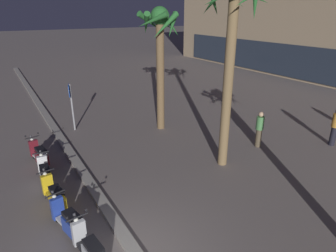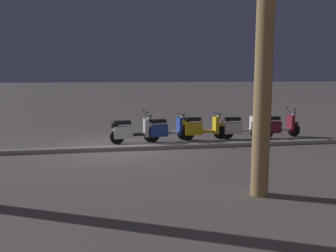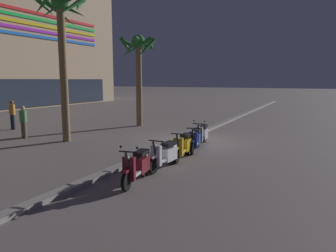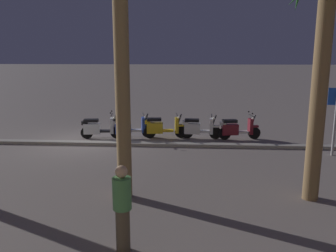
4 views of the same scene
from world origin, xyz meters
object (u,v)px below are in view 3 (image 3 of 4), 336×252
at_px(scooter_white_far_back, 165,155).
at_px(pedestrian_by_palm_tree, 12,114).
at_px(scooter_blue_tail_end, 195,140).
at_px(scooter_yellow_last_in_row, 184,146).
at_px(pedestrian_window_shopping, 23,121).
at_px(scooter_maroon_mid_rear, 138,166).
at_px(palm_tree_by_mall_entrance, 62,31).
at_px(scooter_silver_second_in_line, 202,134).
at_px(palm_tree_far_corner, 139,58).

xyz_separation_m(scooter_white_far_back, pedestrian_by_palm_tree, (3.19, 11.82, 0.47)).
bearing_deg(pedestrian_by_palm_tree, scooter_blue_tail_end, -91.19).
height_order(scooter_white_far_back, scooter_yellow_last_in_row, same).
bearing_deg(scooter_yellow_last_in_row, scooter_white_far_back, -179.69).
bearing_deg(pedestrian_window_shopping, scooter_yellow_last_in_row, -89.87).
xyz_separation_m(scooter_maroon_mid_rear, palm_tree_by_mall_entrance, (3.57, 6.27, 4.70)).
bearing_deg(pedestrian_by_palm_tree, scooter_maroon_mid_rear, -112.15).
relative_size(scooter_silver_second_in_line, palm_tree_far_corner, 0.31).
height_order(scooter_white_far_back, scooter_silver_second_in_line, scooter_silver_second_in_line).
bearing_deg(palm_tree_by_mall_entrance, pedestrian_by_palm_tree, 77.52).
distance_m(scooter_white_far_back, pedestrian_window_shopping, 8.95).
distance_m(scooter_silver_second_in_line, palm_tree_far_corner, 7.72).
relative_size(palm_tree_by_mall_entrance, palm_tree_far_corner, 1.20).
distance_m(scooter_yellow_last_in_row, scooter_blue_tail_end, 1.38).
height_order(palm_tree_by_mall_entrance, palm_tree_far_corner, palm_tree_by_mall_entrance).
bearing_deg(scooter_blue_tail_end, palm_tree_far_corner, 49.51).
bearing_deg(palm_tree_far_corner, scooter_blue_tail_end, -130.49).
distance_m(scooter_white_far_back, palm_tree_far_corner, 10.57).
bearing_deg(scooter_yellow_last_in_row, pedestrian_by_palm_tree, 82.19).
xyz_separation_m(scooter_silver_second_in_line, pedestrian_window_shopping, (-2.70, 8.54, 0.41)).
xyz_separation_m(scooter_maroon_mid_rear, scooter_white_far_back, (1.60, -0.07, -0.01)).
relative_size(scooter_maroon_mid_rear, pedestrian_by_palm_tree, 1.03).
distance_m(scooter_yellow_last_in_row, scooter_silver_second_in_line, 2.69).
bearing_deg(palm_tree_by_mall_entrance, scooter_maroon_mid_rear, -119.64).
bearing_deg(palm_tree_by_mall_entrance, scooter_yellow_last_in_row, -93.69).
height_order(scooter_maroon_mid_rear, pedestrian_window_shopping, pedestrian_window_shopping).
height_order(scooter_white_far_back, scooter_blue_tail_end, same).
relative_size(palm_tree_by_mall_entrance, pedestrian_window_shopping, 4.18).
distance_m(palm_tree_by_mall_entrance, pedestrian_by_palm_tree, 7.02).
bearing_deg(scooter_white_far_back, pedestrian_by_palm_tree, 74.91).
bearing_deg(palm_tree_by_mall_entrance, scooter_white_far_back, -107.29).
xyz_separation_m(scooter_maroon_mid_rear, scooter_yellow_last_in_row, (3.16, -0.06, 0.00)).
bearing_deg(scooter_blue_tail_end, scooter_maroon_mid_rear, -179.78).
distance_m(scooter_white_far_back, palm_tree_by_mall_entrance, 8.14).
distance_m(scooter_blue_tail_end, pedestrian_window_shopping, 8.84).
bearing_deg(pedestrian_by_palm_tree, palm_tree_far_corner, -51.48).
xyz_separation_m(scooter_yellow_last_in_row, pedestrian_window_shopping, (-0.02, 8.80, 0.40)).
bearing_deg(scooter_blue_tail_end, scooter_white_far_back, -178.34).
bearing_deg(scooter_yellow_last_in_row, scooter_silver_second_in_line, 5.53).
bearing_deg(scooter_white_far_back, palm_tree_far_corner, 36.71).
height_order(scooter_yellow_last_in_row, palm_tree_far_corner, palm_tree_far_corner).
bearing_deg(scooter_silver_second_in_line, palm_tree_by_mall_entrance, 110.52).
bearing_deg(scooter_white_far_back, scooter_blue_tail_end, 1.66).
relative_size(pedestrian_window_shopping, pedestrian_by_palm_tree, 0.94).
bearing_deg(scooter_maroon_mid_rear, scooter_silver_second_in_line, 1.96).
distance_m(scooter_maroon_mid_rear, pedestrian_window_shopping, 9.30).
bearing_deg(scooter_silver_second_in_line, scooter_blue_tail_end, -172.04).
relative_size(scooter_maroon_mid_rear, pedestrian_window_shopping, 1.09).
bearing_deg(pedestrian_window_shopping, palm_tree_far_corner, -24.64).
height_order(scooter_yellow_last_in_row, palm_tree_by_mall_entrance, palm_tree_by_mall_entrance).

